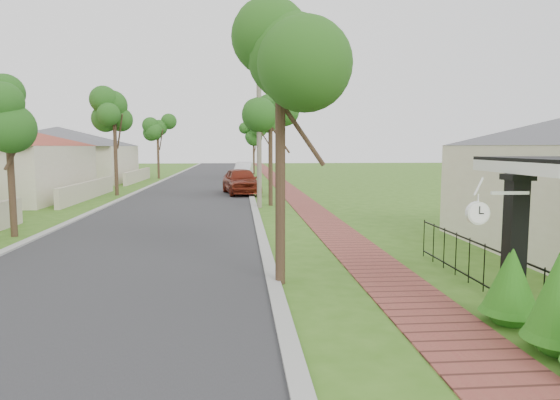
{
  "coord_description": "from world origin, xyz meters",
  "views": [
    {
      "loc": [
        -0.07,
        -8.93,
        2.97
      ],
      "look_at": [
        1.04,
        4.66,
        1.5
      ],
      "focal_mm": 32.0,
      "sensor_mm": 36.0,
      "label": 1
    }
  ],
  "objects_px": {
    "near_tree": "(280,72)",
    "porch_post": "(514,256)",
    "parked_car_red": "(241,181)",
    "utility_pole": "(259,133)",
    "parked_car_white": "(244,169)",
    "station_clock": "(480,211)"
  },
  "relations": [
    {
      "from": "parked_car_white",
      "to": "utility_pole",
      "type": "height_order",
      "value": "utility_pole"
    },
    {
      "from": "near_tree",
      "to": "porch_post",
      "type": "bearing_deg",
      "value": -35.1
    },
    {
      "from": "porch_post",
      "to": "parked_car_white",
      "type": "bearing_deg",
      "value": 95.76
    },
    {
      "from": "utility_pole",
      "to": "station_clock",
      "type": "distance_m",
      "value": 16.86
    },
    {
      "from": "porch_post",
      "to": "station_clock",
      "type": "bearing_deg",
      "value": -154.07
    },
    {
      "from": "utility_pole",
      "to": "parked_car_red",
      "type": "bearing_deg",
      "value": 96.96
    },
    {
      "from": "porch_post",
      "to": "parked_car_white",
      "type": "distance_m",
      "value": 41.38
    },
    {
      "from": "porch_post",
      "to": "near_tree",
      "type": "bearing_deg",
      "value": 144.9
    },
    {
      "from": "porch_post",
      "to": "utility_pole",
      "type": "bearing_deg",
      "value": 102.75
    },
    {
      "from": "near_tree",
      "to": "utility_pole",
      "type": "height_order",
      "value": "utility_pole"
    },
    {
      "from": "parked_car_red",
      "to": "parked_car_white",
      "type": "xyz_separation_m",
      "value": [
        0.35,
        18.06,
        -0.1
      ]
    },
    {
      "from": "parked_car_white",
      "to": "utility_pole",
      "type": "bearing_deg",
      "value": -82.99
    },
    {
      "from": "parked_car_red",
      "to": "station_clock",
      "type": "distance_m",
      "value": 23.83
    },
    {
      "from": "porch_post",
      "to": "parked_car_red",
      "type": "distance_m",
      "value": 23.55
    },
    {
      "from": "parked_car_red",
      "to": "near_tree",
      "type": "xyz_separation_m",
      "value": [
        0.75,
        -20.48,
        3.68
      ]
    },
    {
      "from": "parked_car_white",
      "to": "utility_pole",
      "type": "distance_m",
      "value": 25.21
    },
    {
      "from": "porch_post",
      "to": "station_clock",
      "type": "xyz_separation_m",
      "value": [
        -0.82,
        -0.4,
        0.83
      ]
    },
    {
      "from": "parked_car_red",
      "to": "near_tree",
      "type": "relative_size",
      "value": 0.85
    },
    {
      "from": "porch_post",
      "to": "near_tree",
      "type": "relative_size",
      "value": 0.45
    },
    {
      "from": "parked_car_white",
      "to": "utility_pole",
      "type": "xyz_separation_m",
      "value": [
        0.5,
        -25.04,
        2.88
      ]
    },
    {
      "from": "parked_car_white",
      "to": "station_clock",
      "type": "xyz_separation_m",
      "value": [
        3.33,
        -41.57,
        1.23
      ]
    },
    {
      "from": "parked_car_white",
      "to": "porch_post",
      "type": "bearing_deg",
      "value": -78.38
    }
  ]
}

